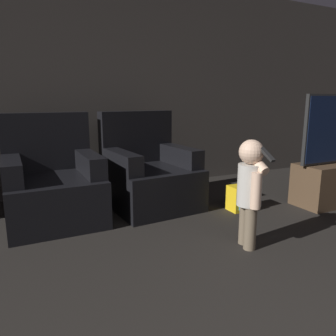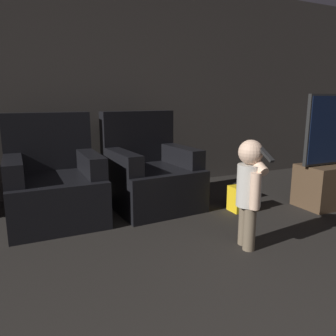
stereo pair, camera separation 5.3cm
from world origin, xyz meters
TOP-DOWN VIEW (x-y plane):
  - wall_back at (0.00, 4.50)m, footprint 8.40×0.05m
  - armchair_left at (-0.82, 3.67)m, footprint 0.85×0.91m
  - armchair_right at (0.17, 3.67)m, footprint 0.91×0.97m
  - person_toddler at (0.47, 2.36)m, footprint 0.19×0.33m
  - toy_backpack at (0.98, 3.09)m, footprint 0.27×0.20m

SIDE VIEW (x-z plane):
  - toy_backpack at x=0.98m, z-range 0.00..0.26m
  - armchair_left at x=-0.82m, z-range -0.17..0.84m
  - armchair_right at x=0.17m, z-range -0.17..0.84m
  - person_toddler at x=0.47m, z-range 0.08..0.93m
  - wall_back at x=0.00m, z-range 0.00..2.60m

